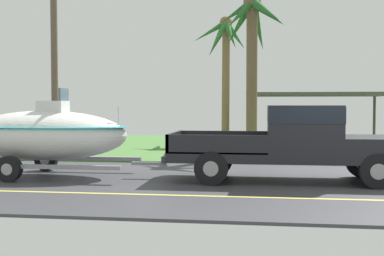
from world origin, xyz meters
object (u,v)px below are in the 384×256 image
carport_awning (317,95)px  pickup_truck_towing (301,139)px  palm_tree_near_right (253,38)px  boat_on_trailer (45,135)px  utility_pole (54,51)px  palm_tree_mid (224,51)px

carport_awning → pickup_truck_towing: bearing=-97.6°
palm_tree_near_right → boat_on_trailer: bearing=-132.0°
carport_awning → utility_pole: size_ratio=0.93×
boat_on_trailer → carport_awning: bearing=57.1°
pickup_truck_towing → palm_tree_mid: palm_tree_mid is taller
boat_on_trailer → utility_pole: bearing=109.8°
palm_tree_near_right → utility_pole: 7.15m
palm_tree_near_right → carport_awning: bearing=66.5°
palm_tree_near_right → palm_tree_mid: palm_tree_mid is taller
palm_tree_near_right → palm_tree_mid: 5.85m
pickup_truck_towing → palm_tree_mid: (-2.77, 11.62, 3.44)m
pickup_truck_towing → carport_awning: size_ratio=0.87×
pickup_truck_towing → boat_on_trailer: 6.69m
utility_pole → carport_awning: bearing=40.1°
carport_awning → palm_tree_near_right: size_ratio=1.15×
palm_tree_mid → utility_pole: bearing=-128.1°
boat_on_trailer → carport_awning: 15.54m
carport_awning → palm_tree_mid: (-4.50, -1.38, 2.12)m
carport_awning → utility_pole: bearing=-139.9°
palm_tree_near_right → palm_tree_mid: (-1.44, 5.67, 0.17)m
palm_tree_near_right → palm_tree_mid: size_ratio=0.97×
palm_tree_mid → utility_pole: (-5.55, -7.07, -0.66)m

